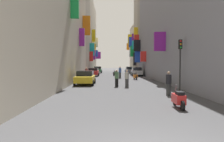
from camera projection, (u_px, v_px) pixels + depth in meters
The scene contains 25 objects.
ground_plane at pixel (116, 77), 35.06m from camera, with size 140.00×140.00×0.00m, color #424244.
building_left_near at pixel (35, 13), 20.37m from camera, with size 7.10×31.25×13.79m.
building_left_mid_a at pixel (72, 31), 40.01m from camera, with size 6.92×8.15×16.43m.
building_left_mid_b at pixel (78, 25), 48.67m from camera, with size 7.27×9.36×21.46m.
building_left_mid_c at pixel (84, 40), 59.04m from camera, with size 7.37×11.23×17.24m.
building_right_near at pixel (190, 8), 24.30m from camera, with size 7.30×38.84×16.92m.
building_right_mid_a at pixel (153, 31), 45.45m from camera, with size 6.95×3.53×17.85m.
building_right_mid_b at pixel (148, 31), 50.77m from camera, with size 7.24×7.18×19.49m.
building_right_far at pixel (142, 49), 60.48m from camera, with size 7.11×8.89×12.24m.
parked_car_red at pixel (93, 72), 38.11m from camera, with size 1.95×4.29×1.41m.
parked_car_green at pixel (98, 70), 50.99m from camera, with size 1.96×4.47×1.50m.
parked_car_silver at pixel (137, 71), 38.69m from camera, with size 1.83×4.32×1.52m.
parked_car_yellow at pixel (85, 77), 22.66m from camera, with size 1.98×4.05×1.44m.
parked_car_grey at pixel (129, 70), 49.60m from camera, with size 1.86×4.48×1.47m.
scooter_orange at pixel (135, 76), 29.69m from camera, with size 0.56×1.81×1.13m.
scooter_black at pixel (115, 73), 38.31m from camera, with size 0.79×1.82×1.13m.
scooter_white at pixel (126, 74), 36.09m from camera, with size 0.48×2.00×1.13m.
scooter_blue at pixel (127, 72), 43.69m from camera, with size 0.74×1.85×1.13m.
scooter_red at pixel (179, 99), 10.76m from camera, with size 0.48×1.88×1.13m.
pedestrian_crossing at pixel (169, 84), 14.96m from camera, with size 0.54×0.54×1.67m.
pedestrian_near_left at pixel (117, 78), 20.67m from camera, with size 0.54×0.54×1.62m.
pedestrian_near_right at pixel (87, 74), 27.45m from camera, with size 0.47×0.47×1.72m.
pedestrian_mid_street at pixel (120, 72), 32.42m from camera, with size 0.48×0.48×1.76m.
pedestrian_far_away at pixel (127, 79), 20.20m from camera, with size 0.46×0.46×1.62m.
traffic_light_near_corner at pixel (180, 56), 17.45m from camera, with size 0.26×0.34×4.12m.
Camera 1 is at (-1.07, -5.00, 2.22)m, focal length 34.93 mm.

